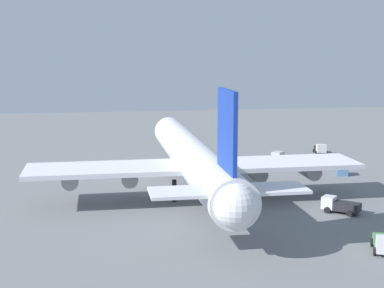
{
  "coord_description": "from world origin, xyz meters",
  "views": [
    {
      "loc": [
        -87.52,
        14.73,
        23.28
      ],
      "look_at": [
        0.0,
        0.0,
        8.42
      ],
      "focal_mm": 53.53,
      "sensor_mm": 36.0,
      "label": 1
    }
  ],
  "objects_px": {
    "cargo_container_fore": "(342,170)",
    "cargo_container_aft": "(278,156)",
    "cargo_airplane": "(192,158)",
    "catering_truck": "(383,243)",
    "safety_cone_nose": "(157,161)",
    "baggage_tug": "(320,149)",
    "maintenance_van": "(340,205)"
  },
  "relations": [
    {
      "from": "maintenance_van",
      "to": "baggage_tug",
      "type": "xyz_separation_m",
      "value": [
        44.98,
        -15.29,
        -0.07
      ]
    },
    {
      "from": "baggage_tug",
      "to": "cargo_container_fore",
      "type": "xyz_separation_m",
      "value": [
        -21.69,
        4.5,
        -0.18
      ]
    },
    {
      "from": "cargo_airplane",
      "to": "maintenance_van",
      "type": "bearing_deg",
      "value": -123.09
    },
    {
      "from": "catering_truck",
      "to": "cargo_container_aft",
      "type": "distance_m",
      "value": 56.18
    },
    {
      "from": "baggage_tug",
      "to": "cargo_container_aft",
      "type": "xyz_separation_m",
      "value": [
        -5.12,
        11.53,
        -0.21
      ]
    },
    {
      "from": "cargo_airplane",
      "to": "maintenance_van",
      "type": "xyz_separation_m",
      "value": [
        -12.57,
        -19.29,
        -5.12
      ]
    },
    {
      "from": "safety_cone_nose",
      "to": "baggage_tug",
      "type": "bearing_deg",
      "value": -84.36
    },
    {
      "from": "catering_truck",
      "to": "safety_cone_nose",
      "type": "relative_size",
      "value": 9.55
    },
    {
      "from": "catering_truck",
      "to": "cargo_airplane",
      "type": "bearing_deg",
      "value": 31.46
    },
    {
      "from": "safety_cone_nose",
      "to": "cargo_container_fore",
      "type": "bearing_deg",
      "value": -118.8
    },
    {
      "from": "cargo_airplane",
      "to": "baggage_tug",
      "type": "height_order",
      "value": "cargo_airplane"
    },
    {
      "from": "maintenance_van",
      "to": "safety_cone_nose",
      "type": "bearing_deg",
      "value": 28.01
    },
    {
      "from": "maintenance_van",
      "to": "cargo_container_fore",
      "type": "height_order",
      "value": "maintenance_van"
    },
    {
      "from": "catering_truck",
      "to": "cargo_container_aft",
      "type": "xyz_separation_m",
      "value": [
        55.91,
        -5.53,
        -0.27
      ]
    },
    {
      "from": "cargo_container_fore",
      "to": "maintenance_van",
      "type": "bearing_deg",
      "value": 155.14
    },
    {
      "from": "cargo_airplane",
      "to": "cargo_container_fore",
      "type": "distance_m",
      "value": 32.38
    },
    {
      "from": "cargo_container_fore",
      "to": "cargo_container_aft",
      "type": "xyz_separation_m",
      "value": [
        16.57,
        7.04,
        -0.03
      ]
    },
    {
      "from": "catering_truck",
      "to": "baggage_tug",
      "type": "distance_m",
      "value": 63.37
    },
    {
      "from": "cargo_airplane",
      "to": "cargo_container_aft",
      "type": "relative_size",
      "value": 20.22
    },
    {
      "from": "catering_truck",
      "to": "cargo_container_fore",
      "type": "bearing_deg",
      "value": -17.72
    },
    {
      "from": "cargo_container_fore",
      "to": "cargo_container_aft",
      "type": "distance_m",
      "value": 18.0
    },
    {
      "from": "maintenance_van",
      "to": "cargo_container_aft",
      "type": "xyz_separation_m",
      "value": [
        39.86,
        -3.75,
        -0.28
      ]
    },
    {
      "from": "cargo_container_aft",
      "to": "cargo_airplane",
      "type": "bearing_deg",
      "value": 139.83
    },
    {
      "from": "maintenance_van",
      "to": "catering_truck",
      "type": "bearing_deg",
      "value": 173.67
    },
    {
      "from": "maintenance_van",
      "to": "cargo_container_aft",
      "type": "height_order",
      "value": "maintenance_van"
    },
    {
      "from": "cargo_container_fore",
      "to": "cargo_airplane",
      "type": "bearing_deg",
      "value": 109.62
    },
    {
      "from": "catering_truck",
      "to": "maintenance_van",
      "type": "xyz_separation_m",
      "value": [
        16.05,
        -1.78,
        0.01
      ]
    },
    {
      "from": "cargo_container_aft",
      "to": "safety_cone_nose",
      "type": "height_order",
      "value": "cargo_container_aft"
    },
    {
      "from": "catering_truck",
      "to": "safety_cone_nose",
      "type": "bearing_deg",
      "value": 19.4
    },
    {
      "from": "catering_truck",
      "to": "cargo_container_fore",
      "type": "distance_m",
      "value": 41.3
    },
    {
      "from": "baggage_tug",
      "to": "cargo_container_fore",
      "type": "relative_size",
      "value": 1.37
    },
    {
      "from": "maintenance_van",
      "to": "safety_cone_nose",
      "type": "xyz_separation_m",
      "value": [
        41.3,
        21.97,
        -0.84
      ]
    }
  ]
}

